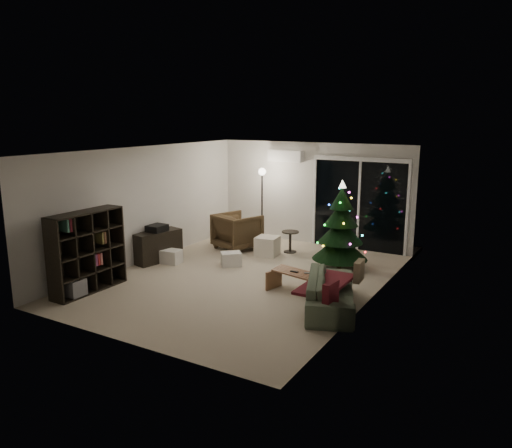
{
  "coord_description": "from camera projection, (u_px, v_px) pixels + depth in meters",
  "views": [
    {
      "loc": [
        4.91,
        -7.96,
        3.14
      ],
      "look_at": [
        0.1,
        0.3,
        1.05
      ],
      "focal_mm": 35.0,
      "sensor_mm": 36.0,
      "label": 1
    }
  ],
  "objects": [
    {
      "name": "armchair",
      "position": [
        237.0,
        231.0,
        11.89
      ],
      "size": [
        1.18,
        1.2,
        0.86
      ],
      "primitive_type": "imported",
      "rotation": [
        0.0,
        0.0,
        2.8
      ],
      "color": "brown",
      "rests_on": "floor"
    },
    {
      "name": "sofa",
      "position": [
        331.0,
        292.0,
        8.25
      ],
      "size": [
        1.38,
        2.05,
        0.56
      ],
      "primitive_type": "imported",
      "rotation": [
        0.0,
        0.0,
        1.94
      ],
      "color": "#4A5641",
      "rests_on": "floor"
    },
    {
      "name": "cardboard_box_b",
      "position": [
        231.0,
        259.0,
        10.6
      ],
      "size": [
        0.52,
        0.51,
        0.29
      ],
      "primitive_type": "cube",
      "rotation": [
        0.0,
        0.0,
        0.73
      ],
      "color": "silver",
      "rests_on": "floor"
    },
    {
      "name": "floor_lamp",
      "position": [
        262.0,
        207.0,
        12.3
      ],
      "size": [
        0.29,
        0.29,
        1.83
      ],
      "primitive_type": "cylinder",
      "color": "black",
      "rests_on": "floor"
    },
    {
      "name": "coffee_table",
      "position": [
        302.0,
        283.0,
        8.94
      ],
      "size": [
        1.26,
        0.68,
        0.38
      ],
      "primitive_type": null,
      "rotation": [
        0.0,
        0.0,
        -0.23
      ],
      "color": "brown",
      "rests_on": "floor"
    },
    {
      "name": "cushion_b",
      "position": [
        331.0,
        294.0,
        7.53
      ],
      "size": [
        0.14,
        0.37,
        0.37
      ],
      "primitive_type": "cube",
      "rotation": [
        0.0,
        0.0,
        -0.07
      ],
      "color": "#551216",
      "rests_on": "sofa"
    },
    {
      "name": "cushion_a",
      "position": [
        359.0,
        271.0,
        8.62
      ],
      "size": [
        0.14,
        0.37,
        0.37
      ],
      "primitive_type": "cube",
      "rotation": [
        0.0,
        0.0,
        0.09
      ],
      "color": "#887558",
      "rests_on": "sofa"
    },
    {
      "name": "bookshelf",
      "position": [
        80.0,
        250.0,
        9.05
      ],
      "size": [
        0.47,
        1.5,
        1.48
      ],
      "primitive_type": null,
      "rotation": [
        0.0,
        0.0,
        -0.07
      ],
      "color": "black",
      "rests_on": "floor"
    },
    {
      "name": "christmas_tree",
      "position": [
        341.0,
        225.0,
        10.25
      ],
      "size": [
        1.42,
        1.42,
        1.86
      ],
      "primitive_type": "cone",
      "rotation": [
        0.0,
        0.0,
        -0.27
      ],
      "color": "black",
      "rests_on": "floor"
    },
    {
      "name": "cardboard_box_a",
      "position": [
        171.0,
        257.0,
        10.78
      ],
      "size": [
        0.45,
        0.36,
        0.3
      ],
      "primitive_type": "cube",
      "rotation": [
        0.0,
        0.0,
        0.11
      ],
      "color": "silver",
      "rests_on": "floor"
    },
    {
      "name": "ottoman",
      "position": [
        267.0,
        246.0,
        11.39
      ],
      "size": [
        0.54,
        0.54,
        0.43
      ],
      "primitive_type": "cube",
      "rotation": [
        0.0,
        0.0,
        0.13
      ],
      "color": "beige",
      "rests_on": "floor"
    },
    {
      "name": "remote_a",
      "position": [
        294.0,
        272.0,
        8.97
      ],
      "size": [
        0.15,
        0.04,
        0.02
      ],
      "primitive_type": "cube",
      "color": "black",
      "rests_on": "coffee_table"
    },
    {
      "name": "room",
      "position": [
        299.0,
        217.0,
        10.62
      ],
      "size": [
        6.5,
        7.51,
        2.6
      ],
      "color": "beige",
      "rests_on": "ground"
    },
    {
      "name": "media_cabinet",
      "position": [
        158.0,
        246.0,
        10.89
      ],
      "size": [
        0.62,
        1.14,
        0.67
      ],
      "primitive_type": "cube",
      "rotation": [
        0.0,
        0.0,
        -0.21
      ],
      "color": "black",
      "rests_on": "floor"
    },
    {
      "name": "stereo",
      "position": [
        157.0,
        228.0,
        10.81
      ],
      "size": [
        0.34,
        0.4,
        0.14
      ],
      "primitive_type": "cube",
      "color": "black",
      "rests_on": "media_cabinet"
    },
    {
      "name": "sofa_throw",
      "position": [
        326.0,
        284.0,
        8.27
      ],
      "size": [
        0.6,
        1.37,
        0.05
      ],
      "primitive_type": "cube",
      "color": "#551216",
      "rests_on": "sofa"
    },
    {
      "name": "side_table",
      "position": [
        290.0,
        242.0,
        11.63
      ],
      "size": [
        0.41,
        0.41,
        0.5
      ],
      "primitive_type": "cylinder",
      "rotation": [
        0.0,
        0.0,
        0.03
      ],
      "color": "black",
      "rests_on": "floor"
    },
    {
      "name": "remote_b",
      "position": [
        308.0,
        273.0,
        8.89
      ],
      "size": [
        0.14,
        0.08,
        0.02
      ],
      "primitive_type": "cube",
      "rotation": [
        0.0,
        0.0,
        0.35
      ],
      "color": "slate",
      "rests_on": "coffee_table"
    }
  ]
}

